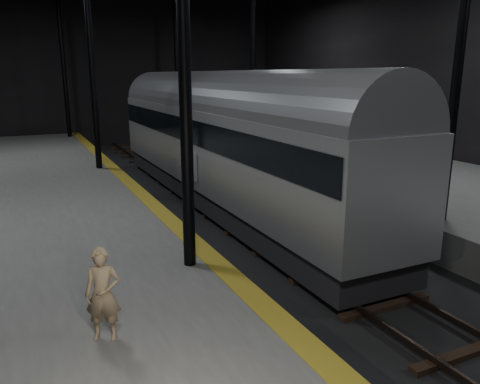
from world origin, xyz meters
TOP-DOWN VIEW (x-y plane):
  - ground at (0.00, 0.00)m, footprint 44.00×44.00m
  - platform_left at (-7.50, 0.00)m, footprint 9.00×43.80m
  - platform_right at (7.50, 0.00)m, footprint 9.00×43.80m
  - tactile_strip at (-3.25, 0.00)m, footprint 0.50×43.80m
  - track at (0.00, 0.00)m, footprint 2.40×43.00m
  - train at (-0.00, 3.27)m, footprint 2.83×18.86m
  - woman at (-5.98, -6.24)m, footprint 0.65×0.55m

SIDE VIEW (x-z plane):
  - ground at x=0.00m, z-range 0.00..0.00m
  - track at x=0.00m, z-range -0.05..0.19m
  - platform_left at x=-7.50m, z-range 0.00..1.00m
  - platform_right at x=7.50m, z-range 0.00..1.00m
  - tactile_strip at x=-3.25m, z-range 1.00..1.01m
  - woman at x=-5.98m, z-range 1.00..2.50m
  - train at x=0.00m, z-range 0.29..5.33m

